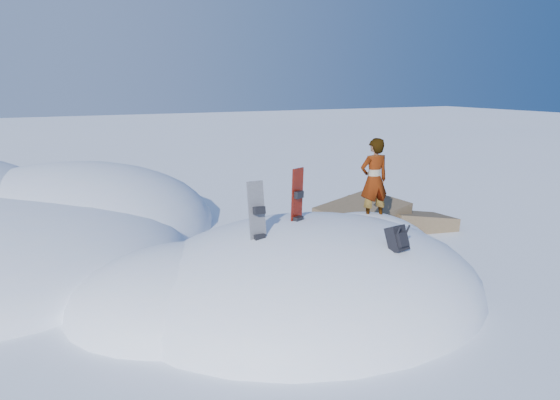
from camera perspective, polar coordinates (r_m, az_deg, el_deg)
name	(u,v)px	position (r m, az deg, el deg)	size (l,w,h in m)	color
ground	(309,296)	(10.66, 3.06, -10.01)	(120.00, 120.00, 0.00)	white
snow_mound	(295,294)	(10.78, 1.61, -9.75)	(8.00, 6.00, 3.00)	white
rock_outcrop	(374,234)	(14.98, 9.76, -3.47)	(4.68, 4.41, 1.68)	brown
snowboard_red	(297,210)	(10.25, 1.79, -1.05)	(0.32, 0.26, 1.63)	#AE1A09
snowboard_dark	(258,227)	(9.41, -2.29, -2.83)	(0.31, 0.26, 1.62)	black
backpack	(398,239)	(9.48, 12.21, -3.98)	(0.37, 0.44, 0.51)	black
gear_pile	(211,342)	(8.73, -7.23, -14.48)	(0.97, 0.74, 0.26)	black
person	(374,180)	(11.86, 9.80, 2.06)	(0.66, 0.43, 1.81)	slate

